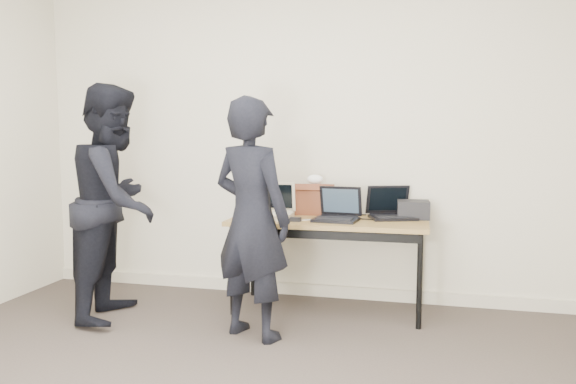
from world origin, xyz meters
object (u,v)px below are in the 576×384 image
(laptop_beige, at_px, (271,211))
(equipment_box, at_px, (413,210))
(leather_satchel, at_px, (311,199))
(person_typist, at_px, (252,219))
(desk, at_px, (328,227))
(laptop_center, at_px, (337,213))
(laptop_right, at_px, (391,211))
(person_observer, at_px, (116,202))

(laptop_beige, distance_m, equipment_box, 1.10)
(leather_satchel, distance_m, equipment_box, 0.81)
(laptop_beige, xyz_separation_m, person_typist, (0.04, -0.63, 0.03))
(desk, height_order, laptop_beige, laptop_beige)
(desk, xyz_separation_m, laptop_center, (0.07, -0.03, 0.12))
(laptop_center, distance_m, person_typist, 0.80)
(laptop_beige, distance_m, laptop_right, 0.93)
(laptop_right, bearing_deg, desk, -178.49)
(equipment_box, height_order, person_typist, person_typist)
(laptop_beige, height_order, person_typist, person_typist)
(desk, xyz_separation_m, equipment_box, (0.63, 0.19, 0.13))
(desk, bearing_deg, equipment_box, 16.52)
(desk, relative_size, person_typist, 0.93)
(laptop_right, height_order, person_observer, person_observer)
(laptop_right, bearing_deg, laptop_center, -171.57)
(laptop_right, bearing_deg, laptop_beige, 173.22)
(laptop_center, xyz_separation_m, laptop_right, (0.39, 0.20, -0.00))
(laptop_beige, distance_m, laptop_center, 0.52)
(person_typist, xyz_separation_m, person_observer, (-1.12, 0.19, 0.06))
(equipment_box, relative_size, person_typist, 0.15)
(leather_satchel, bearing_deg, laptop_center, -48.92)
(desk, distance_m, person_observer, 1.61)
(laptop_beige, xyz_separation_m, laptop_center, (0.52, 0.00, 0.00))
(laptop_right, relative_size, leather_satchel, 1.14)
(leather_satchel, distance_m, person_observer, 1.52)
(person_observer, bearing_deg, leather_satchel, -72.08)
(desk, height_order, equipment_box, equipment_box)
(leather_satchel, relative_size, person_observer, 0.21)
(desk, xyz_separation_m, leather_satchel, (-0.18, 0.23, 0.19))
(person_observer, bearing_deg, desk, -82.34)
(laptop_center, bearing_deg, laptop_right, 33.47)
(laptop_center, height_order, person_typist, person_typist)
(laptop_beige, xyz_separation_m, laptop_right, (0.91, 0.21, 0.00))
(desk, relative_size, leather_satchel, 4.06)
(equipment_box, bearing_deg, person_observer, -162.81)
(laptop_center, bearing_deg, person_typist, -121.71)
(person_observer, bearing_deg, laptop_center, -84.02)
(leather_satchel, height_order, person_typist, person_typist)
(laptop_beige, bearing_deg, desk, 1.72)
(desk, distance_m, equipment_box, 0.67)
(equipment_box, relative_size, person_observer, 0.14)
(laptop_right, height_order, leather_satchel, leather_satchel)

